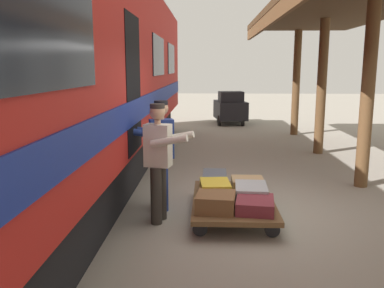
{
  "coord_description": "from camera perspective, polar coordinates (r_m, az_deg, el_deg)",
  "views": [
    {
      "loc": [
        0.8,
        6.01,
        2.19
      ],
      "look_at": [
        1.02,
        0.44,
        1.15
      ],
      "focal_mm": 38.26,
      "sensor_mm": 36.0,
      "label": 1
    }
  ],
  "objects": [
    {
      "name": "train_car",
      "position": [
        6.55,
        -21.32,
        8.72
      ],
      "size": [
        3.02,
        17.67,
        4.0
      ],
      "color": "#B21E19",
      "rests_on": "ground_plane"
    },
    {
      "name": "porter_in_overalls",
      "position": [
        6.32,
        -4.42,
        -1.01
      ],
      "size": [
        0.72,
        0.54,
        1.7
      ],
      "color": "navy",
      "rests_on": "ground_plane"
    },
    {
      "name": "suitcase_tan_vintage",
      "position": [
        6.69,
        7.76,
        -5.48
      ],
      "size": [
        0.51,
        0.49,
        0.16
      ],
      "primitive_type": "cube",
      "rotation": [
        0.0,
        0.0,
        0.0
      ],
      "color": "tan",
      "rests_on": "luggage_cart"
    },
    {
      "name": "luggage_cart",
      "position": [
        6.2,
        5.71,
        -7.92
      ],
      "size": [
        1.19,
        1.92,
        0.27
      ],
      "color": "brown",
      "rests_on": "ground_plane"
    },
    {
      "name": "porter_by_door",
      "position": [
        5.79,
        -4.56,
        -2.09
      ],
      "size": [
        0.72,
        0.53,
        1.7
      ],
      "color": "#332D28",
      "rests_on": "ground_plane"
    },
    {
      "name": "baggage_tug",
      "position": [
        16.27,
        5.36,
        4.99
      ],
      "size": [
        1.32,
        1.83,
        1.3
      ],
      "color": "black",
      "rests_on": "ground_plane"
    },
    {
      "name": "suitcase_brown_leather",
      "position": [
        5.64,
        3.33,
        -8.09
      ],
      "size": [
        0.57,
        0.57,
        0.23
      ],
      "primitive_type": "cube",
      "rotation": [
        0.0,
        0.0,
        -0.11
      ],
      "color": "brown",
      "rests_on": "luggage_cart"
    },
    {
      "name": "suitcase_gray_aluminum",
      "position": [
        6.18,
        8.23,
        -6.63
      ],
      "size": [
        0.5,
        0.66,
        0.21
      ],
      "primitive_type": "cube",
      "rotation": [
        0.0,
        0.0,
        -0.05
      ],
      "color": "#9EA0A5",
      "rests_on": "luggage_cart"
    },
    {
      "name": "suitcase_yellow_case",
      "position": [
        6.14,
        3.24,
        -6.42
      ],
      "size": [
        0.47,
        0.58,
        0.26
      ],
      "primitive_type": "cube",
      "rotation": [
        0.0,
        0.0,
        0.09
      ],
      "color": "gold",
      "rests_on": "luggage_cart"
    },
    {
      "name": "suitcase_burgundy_valise",
      "position": [
        5.68,
        8.77,
        -8.37
      ],
      "size": [
        0.57,
        0.66,
        0.17
      ],
      "primitive_type": "cube",
      "rotation": [
        0.0,
        0.0,
        -0.13
      ],
      "color": "maroon",
      "rests_on": "luggage_cart"
    },
    {
      "name": "suitcase_slate_roller",
      "position": [
        6.64,
        3.16,
        -5.09
      ],
      "size": [
        0.39,
        0.61,
        0.26
      ],
      "primitive_type": "cube",
      "rotation": [
        0.0,
        0.0,
        -0.02
      ],
      "color": "#4C515B",
      "rests_on": "luggage_cart"
    },
    {
      "name": "ground_plane",
      "position": [
        6.45,
        9.37,
        -9.43
      ],
      "size": [
        60.0,
        60.0,
        0.0
      ],
      "primitive_type": "plane",
      "color": "gray"
    }
  ]
}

